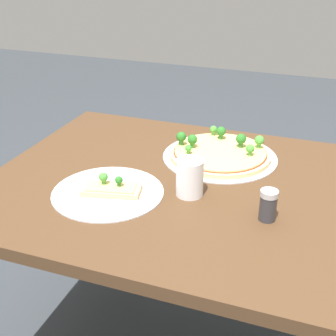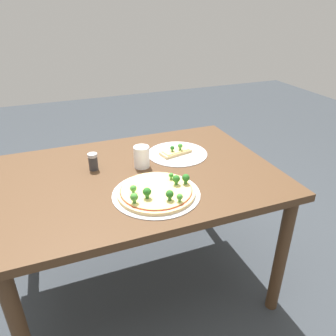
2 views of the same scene
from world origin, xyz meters
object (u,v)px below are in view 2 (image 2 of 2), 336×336
object	(u,v)px
drinking_cup	(142,157)
condiment_shaker	(93,162)
dining_table	(139,189)
pizza_tray_whole	(157,192)
pizza_tray_slice	(177,153)

from	to	relation	value
drinking_cup	condiment_shaker	xyz separation A→B (m)	(0.22, -0.05, -0.01)
dining_table	condiment_shaker	size ratio (longest dim) A/B	15.39
dining_table	condiment_shaker	world-z (taller)	condiment_shaker
pizza_tray_whole	pizza_tray_slice	bearing A→B (deg)	-124.38
dining_table	pizza_tray_slice	size ratio (longest dim) A/B	4.08
drinking_cup	pizza_tray_slice	bearing A→B (deg)	-161.51
drinking_cup	condiment_shaker	size ratio (longest dim) A/B	1.26
pizza_tray_slice	condiment_shaker	xyz separation A→B (m)	(0.44, 0.02, 0.03)
pizza_tray_slice	dining_table	bearing A→B (deg)	28.01
pizza_tray_whole	pizza_tray_slice	world-z (taller)	pizza_tray_whole
dining_table	pizza_tray_slice	bearing A→B (deg)	-151.99
pizza_tray_whole	drinking_cup	size ratio (longest dim) A/B	3.52
drinking_cup	condiment_shaker	distance (m)	0.23
pizza_tray_slice	drinking_cup	distance (m)	0.23
pizza_tray_whole	condiment_shaker	xyz separation A→B (m)	(0.21, -0.32, 0.03)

